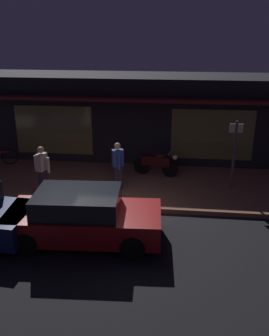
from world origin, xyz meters
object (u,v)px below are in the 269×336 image
at_px(motorcycle, 157,163).
at_px(parked_car_across, 82,217).
at_px(person_bystander, 118,165).
at_px(sign_post, 234,151).
at_px(person_photographer, 42,169).

height_order(motorcycle, parked_car_across, parked_car_across).
relative_size(motorcycle, person_bystander, 1.02).
bearing_deg(person_bystander, sign_post, 7.88).
bearing_deg(parked_car_across, person_photographer, 127.98).
height_order(sign_post, parked_car_across, sign_post).
xyz_separation_m(person_bystander, sign_post, (3.94, 0.54, 0.48)).
bearing_deg(sign_post, parked_car_across, -139.36).
height_order(motorcycle, sign_post, sign_post).
relative_size(motorcycle, sign_post, 0.71).
bearing_deg(motorcycle, person_photographer, -149.65).
distance_m(sign_post, parked_car_across, 5.85).
distance_m(person_bystander, sign_post, 4.00).
xyz_separation_m(person_bystander, parked_car_across, (-0.46, -3.23, -0.32)).
bearing_deg(sign_post, motorcycle, 161.49).
bearing_deg(person_photographer, sign_post, 11.21).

